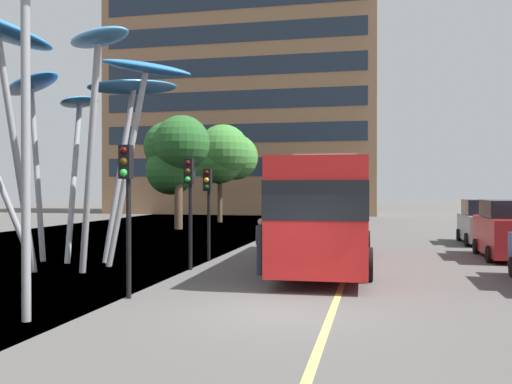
{
  "coord_description": "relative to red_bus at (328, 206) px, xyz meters",
  "views": [
    {
      "loc": [
        2.04,
        -11.82,
        2.64
      ],
      "look_at": [
        -1.9,
        6.36,
        2.5
      ],
      "focal_mm": 39.46,
      "sensor_mm": 36.0,
      "label": 1
    }
  ],
  "objects": [
    {
      "name": "tree_pavement_near",
      "position": [
        -11.25,
        15.4,
        2.91
      ],
      "size": [
        4.58,
        4.12,
        7.29
      ],
      "color": "brown",
      "rests_on": "ground"
    },
    {
      "name": "car_side_street",
      "position": [
        6.46,
        8.96,
        -1.04
      ],
      "size": [
        1.93,
        4.18,
        2.08
      ],
      "color": "gray",
      "rests_on": "ground"
    },
    {
      "name": "traffic_light_kerb_far",
      "position": [
        -4.25,
        -1.99,
        0.57
      ],
      "size": [
        0.28,
        0.42,
        3.57
      ],
      "color": "black",
      "rests_on": "ground"
    },
    {
      "name": "traffic_light_island_mid",
      "position": [
        -4.4,
        0.49,
        0.4
      ],
      "size": [
        0.28,
        0.42,
        3.32
      ],
      "color": "black",
      "rests_on": "ground"
    },
    {
      "name": "red_bus",
      "position": [
        0.0,
        0.0,
        0.0
      ],
      "size": [
        3.06,
        10.96,
        3.69
      ],
      "color": "red",
      "rests_on": "ground"
    },
    {
      "name": "ground",
      "position": [
        -1.14,
        -7.28,
        -2.06
      ],
      "size": [
        120.0,
        240.0,
        0.1
      ],
      "color": "#54514F"
    },
    {
      "name": "tree_pavement_far",
      "position": [
        -9.81,
        22.33,
        3.06
      ],
      "size": [
        4.56,
        5.78,
        7.4
      ],
      "color": "brown",
      "rests_on": "ground"
    },
    {
      "name": "pedestrian",
      "position": [
        -1.81,
        -2.43,
        -1.15
      ],
      "size": [
        0.34,
        0.34,
        1.71
      ],
      "color": "#2D3342",
      "rests_on": "ground"
    },
    {
      "name": "car_parked_far",
      "position": [
        6.42,
        3.33,
        -0.98
      ],
      "size": [
        2.07,
        4.4,
        2.18
      ],
      "color": "maroon",
      "rests_on": "ground"
    },
    {
      "name": "street_lamp",
      "position": [
        -4.8,
        -9.24,
        3.31
      ],
      "size": [
        1.64,
        0.44,
        8.47
      ],
      "color": "gray",
      "rests_on": "ground"
    },
    {
      "name": "traffic_light_kerb_near",
      "position": [
        -4.16,
        -6.76,
        0.63
      ],
      "size": [
        0.28,
        0.42,
        3.65
      ],
      "color": "black",
      "rests_on": "ground"
    },
    {
      "name": "leaf_sculpture",
      "position": [
        -8.92,
        -2.27,
        4.21
      ],
      "size": [
        9.52,
        9.24,
        7.65
      ],
      "color": "#9EA0A5",
      "rests_on": "ground"
    },
    {
      "name": "backdrop_building",
      "position": [
        -12.11,
        39.15,
        10.87
      ],
      "size": [
        27.36,
        11.63,
        25.76
      ],
      "color": "#936B4C",
      "rests_on": "ground"
    }
  ]
}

